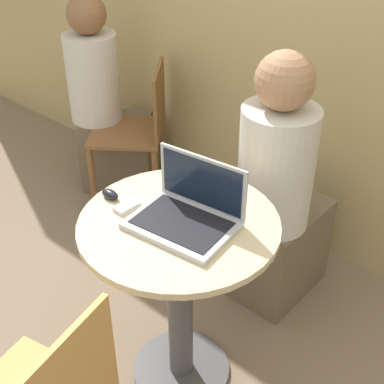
# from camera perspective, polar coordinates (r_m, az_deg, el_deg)

# --- Properties ---
(ground_plane) EXTENTS (12.00, 12.00, 0.00)m
(ground_plane) POSITION_cam_1_polar(r_m,az_deg,el_deg) (2.33, -1.14, -18.43)
(ground_plane) COLOR #7F6B56
(round_table) EXTENTS (0.68, 0.68, 0.77)m
(round_table) POSITION_cam_1_polar(r_m,az_deg,el_deg) (1.94, -1.31, -8.76)
(round_table) COLOR #4C4C51
(round_table) RESTS_ON ground_plane
(laptop) EXTENTS (0.36, 0.28, 0.21)m
(laptop) POSITION_cam_1_polar(r_m,az_deg,el_deg) (1.76, -0.46, -2.17)
(laptop) COLOR #B7B7BC
(laptop) RESTS_ON round_table
(cell_phone) EXTENTS (0.05, 0.09, 0.02)m
(cell_phone) POSITION_cam_1_polar(r_m,az_deg,el_deg) (1.85, -6.95, -1.56)
(cell_phone) COLOR silver
(cell_phone) RESTS_ON round_table
(computer_mouse) EXTENTS (0.07, 0.04, 0.03)m
(computer_mouse) POSITION_cam_1_polar(r_m,az_deg,el_deg) (1.91, -8.74, -0.23)
(computer_mouse) COLOR black
(computer_mouse) RESTS_ON round_table
(person_seated) EXTENTS (0.31, 0.48, 1.21)m
(person_seated) POSITION_cam_1_polar(r_m,az_deg,el_deg) (2.33, 9.23, -1.27)
(person_seated) COLOR brown
(person_seated) RESTS_ON ground_plane
(chair_background) EXTENTS (0.56, 0.56, 0.82)m
(chair_background) POSITION_cam_1_polar(r_m,az_deg,el_deg) (3.06, -5.81, 6.29)
(chair_background) COLOR brown
(chair_background) RESTS_ON ground_plane
(person_background) EXTENTS (0.50, 0.47, 1.16)m
(person_background) POSITION_cam_1_polar(r_m,az_deg,el_deg) (3.20, -9.22, 8.54)
(person_background) COLOR brown
(person_background) RESTS_ON ground_plane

